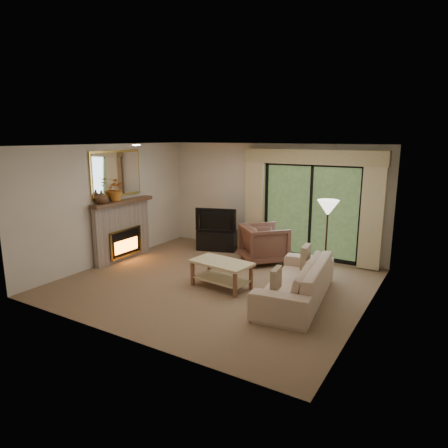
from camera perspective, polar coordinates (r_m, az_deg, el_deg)
The scene contains 22 objects.
floor at distance 7.78m, azimuth -1.15°, elevation -8.34°, with size 5.50×5.50×0.00m, color brown.
ceiling at distance 7.28m, azimuth -1.24°, elevation 11.16°, with size 5.50×5.50×0.00m, color white.
wall_back at distance 9.60m, azimuth 6.79°, elevation 3.59°, with size 5.00×5.00×0.00m, color beige.
wall_front at distance 5.53m, azimuth -15.15°, elevation -3.33°, with size 5.00×5.00×0.00m, color beige.
wall_left at distance 9.17m, azimuth -15.92°, elevation 2.78°, with size 5.00×5.00×0.00m, color beige.
wall_right at distance 6.43m, azimuth 20.05°, elevation -1.47°, with size 5.00×5.00×0.00m, color beige.
fireplace at distance 9.33m, azimuth -14.31°, elevation -0.81°, with size 0.24×1.70×1.37m, color gray, non-canonical shape.
mirror at distance 9.20m, azimuth -15.10°, elevation 6.95°, with size 0.07×1.45×1.02m, color gold, non-canonical shape.
sliding_door at distance 9.23m, azimuth 12.30°, elevation 1.78°, with size 2.26×0.10×2.16m, color black, non-canonical shape.
curtain_left at distance 9.62m, azimuth 4.48°, elevation 3.06°, with size 0.45×0.18×2.35m, color tan.
curtain_right at distance 8.77m, azimuth 20.45°, elevation 1.39°, with size 0.45×0.18×2.35m, color tan.
cornice at distance 9.00m, azimuth 12.47°, elevation 9.34°, with size 3.20×0.24×0.32m, color tan.
media_console at distance 9.89m, azimuth -1.03°, elevation -2.34°, with size 0.95×0.43×0.48m, color black.
tv at distance 9.77m, azimuth -1.04°, elevation 0.67°, with size 1.01×0.13×0.58m, color black.
armchair at distance 8.92m, azimuth 5.75°, elevation -2.82°, with size 0.90×0.93×0.85m, color brown.
sofa at distance 7.01m, azimuth 10.24°, elevation -7.94°, with size 2.35×0.92×0.69m, color tan.
pillow_near at distance 6.37m, azimuth 7.45°, elevation -7.80°, with size 0.09×0.36×0.36m, color brown.
pillow_far at distance 7.57m, azimuth 11.59°, elevation -4.57°, with size 0.11×0.42×0.42m, color brown.
coffee_table at distance 7.46m, azimuth -0.37°, elevation -7.21°, with size 1.12×0.62×0.50m, color tan, non-canonical shape.
floor_lamp at distance 8.06m, azimuth 14.40°, elevation -2.18°, with size 0.42×0.42×1.56m, color beige, non-canonical shape.
vase at distance 8.79m, azimuth -17.10°, elevation 3.70°, with size 0.27×0.27×0.28m, color #4B301D.
branches at distance 9.06m, azimuth -15.13°, elevation 4.80°, with size 0.46×0.40×0.51m, color #C16F25.
Camera 1 is at (3.88, -6.16, 2.76)m, focal length 32.00 mm.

